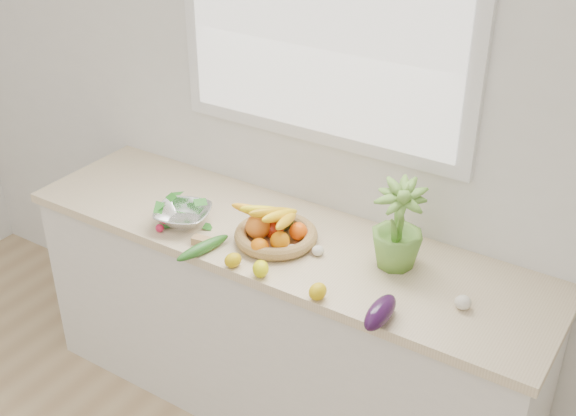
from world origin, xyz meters
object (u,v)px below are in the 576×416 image
Objects in this scene: eggplant at (380,312)px; potted_herb at (398,225)px; apple at (274,229)px; cucumber at (203,248)px; fruit_basket at (275,230)px; colander_with_spinach at (183,212)px.

eggplant is 0.38m from potted_herb.
eggplant is at bearing -22.95° from apple.
fruit_basket reaches higher than cucumber.
colander_with_spinach is (-0.85, -0.20, -0.11)m from potted_herb.
apple is at bearing 135.11° from fruit_basket.
apple is 0.51m from potted_herb.
potted_herb is at bearing 12.62° from fruit_basket.
fruit_basket is (-0.57, 0.23, 0.01)m from eggplant.
colander_with_spinach is at bearing 148.36° from cucumber.
eggplant is 0.45× the size of fruit_basket.
apple and eggplant have the same top height.
fruit_basket is at bearing -167.38° from potted_herb.
cucumber is 0.87× the size of colander_with_spinach.
eggplant is 0.79× the size of cucumber.
apple is 0.32× the size of cucumber.
fruit_basket is (-0.47, -0.10, -0.12)m from potted_herb.
eggplant is at bearing -22.06° from fruit_basket.
apple is 0.29m from cucumber.
cucumber is at bearing -125.17° from apple.
eggplant is at bearing -72.65° from potted_herb.
fruit_basket is (0.02, -0.02, 0.01)m from apple.
potted_herb is (0.65, 0.33, 0.15)m from cucumber.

